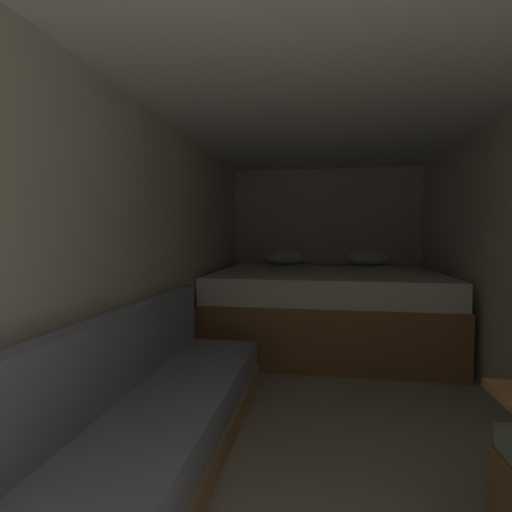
{
  "coord_description": "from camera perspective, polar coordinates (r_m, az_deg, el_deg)",
  "views": [
    {
      "loc": [
        -0.04,
        -0.36,
        1.22
      ],
      "look_at": [
        -0.54,
        2.6,
        1.06
      ],
      "focal_mm": 27.62,
      "sensor_mm": 36.0,
      "label": 1
    }
  ],
  "objects": [
    {
      "name": "wall_left",
      "position": [
        2.92,
        -15.21,
        -0.37
      ],
      "size": [
        0.05,
        5.45,
        2.1
      ],
      "primitive_type": "cube",
      "color": "beige",
      "rests_on": "ground"
    },
    {
      "name": "bed",
      "position": [
        4.43,
        9.99,
        -7.35
      ],
      "size": [
        2.36,
        1.95,
        1.02
      ],
      "color": "olive",
      "rests_on": "ground"
    },
    {
      "name": "wall_back",
      "position": [
        5.4,
        9.97,
        1.29
      ],
      "size": [
        2.58,
        0.05,
        2.1
      ],
      "primitive_type": "cube",
      "color": "beige",
      "rests_on": "ground"
    },
    {
      "name": "ceiling_slab",
      "position": [
        2.8,
        10.68,
        21.85
      ],
      "size": [
        2.58,
        5.45,
        0.05
      ],
      "primitive_type": "cube",
      "color": "white",
      "rests_on": "wall_left"
    },
    {
      "name": "sofa_left",
      "position": [
        2.2,
        -17.0,
        -23.39
      ],
      "size": [
        0.68,
        2.84,
        0.79
      ],
      "color": "tan",
      "rests_on": "ground"
    },
    {
      "name": "ground_plane",
      "position": [
        2.92,
        10.21,
        -21.66
      ],
      "size": [
        7.45,
        7.45,
        0.0
      ],
      "primitive_type": "plane",
      "color": "#A39984"
    }
  ]
}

